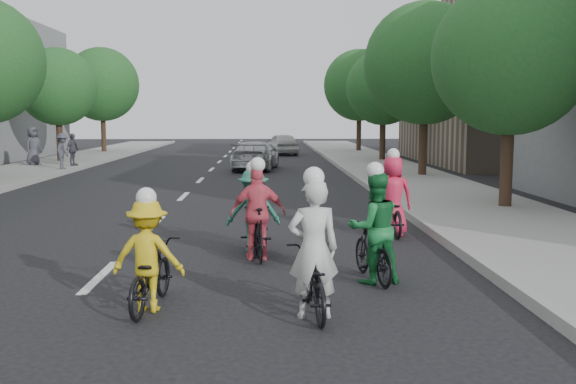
{
  "coord_description": "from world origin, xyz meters",
  "views": [
    {
      "loc": [
        2.6,
        -9.78,
        2.48
      ],
      "look_at": [
        3.0,
        2.66,
        1.0
      ],
      "focal_mm": 40.0,
      "sensor_mm": 36.0,
      "label": 1
    }
  ],
  "objects_px": {
    "cyclist_1": "(392,205)",
    "spectator_0": "(63,151)",
    "cyclist_0": "(313,268)",
    "follow_car_lead": "(255,156)",
    "spectator_2": "(33,146)",
    "follow_car_trail": "(282,144)",
    "cyclist_2": "(253,216)",
    "spectator_1": "(72,150)",
    "cyclist_4": "(258,222)",
    "cyclist_3": "(374,237)",
    "cyclist_5": "(149,265)"
  },
  "relations": [
    {
      "from": "cyclist_4",
      "to": "spectator_2",
      "type": "distance_m",
      "value": 22.86
    },
    {
      "from": "spectator_2",
      "to": "cyclist_4",
      "type": "bearing_deg",
      "value": -126.94
    },
    {
      "from": "spectator_0",
      "to": "cyclist_0",
      "type": "bearing_deg",
      "value": -154.17
    },
    {
      "from": "cyclist_4",
      "to": "follow_car_lead",
      "type": "bearing_deg",
      "value": -94.21
    },
    {
      "from": "cyclist_5",
      "to": "spectator_1",
      "type": "relative_size",
      "value": 1.12
    },
    {
      "from": "spectator_1",
      "to": "cyclist_5",
      "type": "bearing_deg",
      "value": -145.74
    },
    {
      "from": "cyclist_0",
      "to": "spectator_0",
      "type": "bearing_deg",
      "value": -70.37
    },
    {
      "from": "follow_car_trail",
      "to": "follow_car_lead",
      "type": "bearing_deg",
      "value": 72.14
    },
    {
      "from": "cyclist_4",
      "to": "cyclist_2",
      "type": "bearing_deg",
      "value": -87.32
    },
    {
      "from": "cyclist_3",
      "to": "cyclist_2",
      "type": "bearing_deg",
      "value": -62.05
    },
    {
      "from": "spectator_0",
      "to": "spectator_1",
      "type": "relative_size",
      "value": 1.04
    },
    {
      "from": "cyclist_1",
      "to": "spectator_0",
      "type": "distance_m",
      "value": 19.19
    },
    {
      "from": "spectator_2",
      "to": "spectator_1",
      "type": "bearing_deg",
      "value": -83.66
    },
    {
      "from": "spectator_1",
      "to": "cyclist_4",
      "type": "bearing_deg",
      "value": -139.77
    },
    {
      "from": "cyclist_2",
      "to": "spectator_0",
      "type": "height_order",
      "value": "spectator_0"
    },
    {
      "from": "cyclist_3",
      "to": "follow_car_lead",
      "type": "height_order",
      "value": "cyclist_3"
    },
    {
      "from": "cyclist_2",
      "to": "follow_car_trail",
      "type": "bearing_deg",
      "value": -97.4
    },
    {
      "from": "cyclist_1",
      "to": "spectator_0",
      "type": "bearing_deg",
      "value": -53.85
    },
    {
      "from": "cyclist_0",
      "to": "spectator_1",
      "type": "relative_size",
      "value": 1.23
    },
    {
      "from": "follow_car_trail",
      "to": "spectator_1",
      "type": "relative_size",
      "value": 2.66
    },
    {
      "from": "cyclist_0",
      "to": "spectator_2",
      "type": "xyz_separation_m",
      "value": [
        -11.74,
        23.23,
        0.45
      ]
    },
    {
      "from": "cyclist_3",
      "to": "cyclist_4",
      "type": "relative_size",
      "value": 1.02
    },
    {
      "from": "follow_car_lead",
      "to": "cyclist_0",
      "type": "bearing_deg",
      "value": 99.76
    },
    {
      "from": "spectator_2",
      "to": "follow_car_trail",
      "type": "bearing_deg",
      "value": -25.52
    },
    {
      "from": "cyclist_4",
      "to": "spectator_1",
      "type": "relative_size",
      "value": 1.17
    },
    {
      "from": "cyclist_0",
      "to": "spectator_1",
      "type": "distance_m",
      "value": 24.56
    },
    {
      "from": "cyclist_3",
      "to": "cyclist_5",
      "type": "xyz_separation_m",
      "value": [
        -3.11,
        -1.28,
        -0.11
      ]
    },
    {
      "from": "cyclist_3",
      "to": "cyclist_0",
      "type": "bearing_deg",
      "value": 46.44
    },
    {
      "from": "follow_car_lead",
      "to": "spectator_0",
      "type": "relative_size",
      "value": 2.87
    },
    {
      "from": "cyclist_0",
      "to": "spectator_1",
      "type": "bearing_deg",
      "value": -71.9
    },
    {
      "from": "cyclist_4",
      "to": "spectator_0",
      "type": "xyz_separation_m",
      "value": [
        -8.83,
        17.5,
        0.29
      ]
    },
    {
      "from": "follow_car_lead",
      "to": "spectator_2",
      "type": "xyz_separation_m",
      "value": [
        -10.63,
        1.39,
        0.4
      ]
    },
    {
      "from": "cyclist_1",
      "to": "cyclist_4",
      "type": "relative_size",
      "value": 1.02
    },
    {
      "from": "cyclist_0",
      "to": "spectator_0",
      "type": "xyz_separation_m",
      "value": [
        -9.55,
        20.71,
        0.34
      ]
    },
    {
      "from": "spectator_1",
      "to": "spectator_2",
      "type": "height_order",
      "value": "spectator_2"
    },
    {
      "from": "cyclist_0",
      "to": "follow_car_trail",
      "type": "bearing_deg",
      "value": -95.79
    },
    {
      "from": "cyclist_1",
      "to": "spectator_2",
      "type": "height_order",
      "value": "spectator_2"
    },
    {
      "from": "cyclist_3",
      "to": "cyclist_5",
      "type": "distance_m",
      "value": 3.36
    },
    {
      "from": "cyclist_1",
      "to": "spectator_0",
      "type": "height_order",
      "value": "cyclist_1"
    },
    {
      "from": "cyclist_1",
      "to": "follow_car_trail",
      "type": "distance_m",
      "value": 28.12
    },
    {
      "from": "cyclist_2",
      "to": "cyclist_5",
      "type": "xyz_separation_m",
      "value": [
        -1.27,
        -3.55,
        -0.07
      ]
    },
    {
      "from": "cyclist_0",
      "to": "cyclist_1",
      "type": "height_order",
      "value": "cyclist_0"
    },
    {
      "from": "cyclist_0",
      "to": "cyclist_4",
      "type": "xyz_separation_m",
      "value": [
        -0.73,
        3.21,
        0.05
      ]
    },
    {
      "from": "cyclist_2",
      "to": "cyclist_0",
      "type": "bearing_deg",
      "value": 96.87
    },
    {
      "from": "follow_car_trail",
      "to": "spectator_1",
      "type": "xyz_separation_m",
      "value": [
        -10.07,
        -10.92,
        0.22
      ]
    },
    {
      "from": "spectator_0",
      "to": "follow_car_trail",
      "type": "bearing_deg",
      "value": -36.79
    },
    {
      "from": "cyclist_2",
      "to": "spectator_1",
      "type": "relative_size",
      "value": 1.2
    },
    {
      "from": "cyclist_2",
      "to": "cyclist_3",
      "type": "distance_m",
      "value": 2.92
    },
    {
      "from": "spectator_0",
      "to": "spectator_1",
      "type": "xyz_separation_m",
      "value": [
        -0.14,
        1.86,
        -0.03
      ]
    },
    {
      "from": "cyclist_2",
      "to": "follow_car_trail",
      "type": "distance_m",
      "value": 29.64
    }
  ]
}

